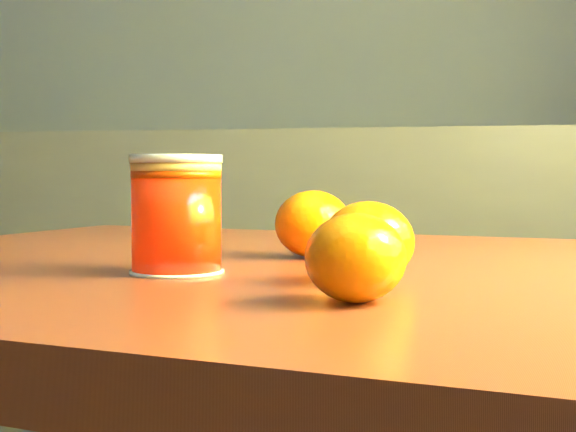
# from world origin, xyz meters

# --- Properties ---
(kitchen_counter) EXTENTS (3.15, 0.60, 0.90)m
(kitchen_counter) POSITION_xyz_m (0.00, 1.45, 0.45)
(kitchen_counter) COLOR #434347
(kitchen_counter) RESTS_ON ground
(table) EXTENTS (1.09, 0.86, 0.73)m
(table) POSITION_xyz_m (1.02, 0.15, 0.64)
(table) COLOR maroon
(table) RESTS_ON ground
(juice_glass) EXTENTS (0.07, 0.07, 0.09)m
(juice_glass) POSITION_xyz_m (0.90, 0.07, 0.77)
(juice_glass) COLOR #FE2305
(juice_glass) RESTS_ON table
(orange_front) EXTENTS (0.07, 0.07, 0.06)m
(orange_front) POSITION_xyz_m (1.04, 0.05, 0.76)
(orange_front) COLOR orange
(orange_front) RESTS_ON table
(orange_back) EXTENTS (0.07, 0.07, 0.06)m
(orange_back) POSITION_xyz_m (0.98, 0.20, 0.76)
(orange_back) COLOR orange
(orange_back) RESTS_ON table
(orange_extra) EXTENTS (0.08, 0.08, 0.05)m
(orange_extra) POSITION_xyz_m (1.05, -0.04, 0.76)
(orange_extra) COLOR orange
(orange_extra) RESTS_ON table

